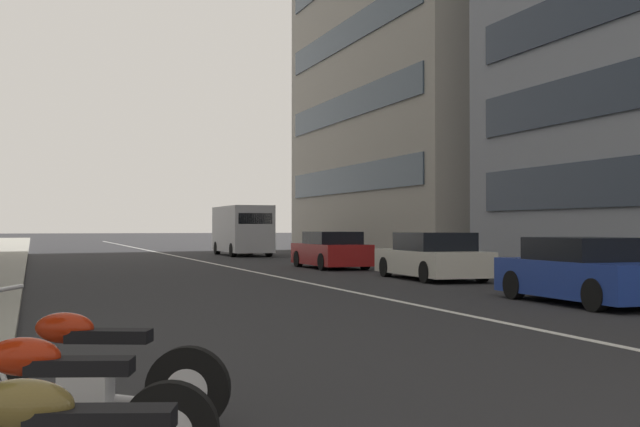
% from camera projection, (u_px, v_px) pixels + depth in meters
% --- Properties ---
extents(lane_centre_stripe, '(110.00, 0.16, 0.01)m').
position_uv_depth(lane_centre_stripe, '(202.00, 261.00, 36.95)').
color(lane_centre_stripe, silver).
rests_on(lane_centre_stripe, ground).
extents(motorcycle_second_in_row, '(0.85, 2.01, 1.08)m').
position_uv_depth(motorcycle_second_in_row, '(47.00, 414.00, 5.06)').
color(motorcycle_second_in_row, black).
rests_on(motorcycle_second_in_row, ground).
extents(motorcycle_under_tarp, '(1.00, 2.12, 1.10)m').
position_uv_depth(motorcycle_under_tarp, '(83.00, 375.00, 6.32)').
color(motorcycle_under_tarp, black).
rests_on(motorcycle_under_tarp, ground).
extents(car_mid_block_traffic, '(4.22, 1.97, 1.35)m').
position_uv_depth(car_mid_block_traffic, '(587.00, 272.00, 16.66)').
color(car_mid_block_traffic, navy).
rests_on(car_mid_block_traffic, ground).
extents(car_lead_in_lane, '(4.69, 2.08, 1.40)m').
position_uv_depth(car_lead_in_lane, '(432.00, 257.00, 24.35)').
color(car_lead_in_lane, beige).
rests_on(car_lead_in_lane, ground).
extents(car_far_down_avenue, '(4.26, 1.86, 1.38)m').
position_uv_depth(car_far_down_avenue, '(331.00, 251.00, 30.83)').
color(car_far_down_avenue, maroon).
rests_on(car_far_down_avenue, ground).
extents(delivery_van_ahead, '(6.07, 2.24, 2.67)m').
position_uv_depth(delivery_van_ahead, '(242.00, 229.00, 44.56)').
color(delivery_van_ahead, '#B7B7BC').
rests_on(delivery_van_ahead, ground).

